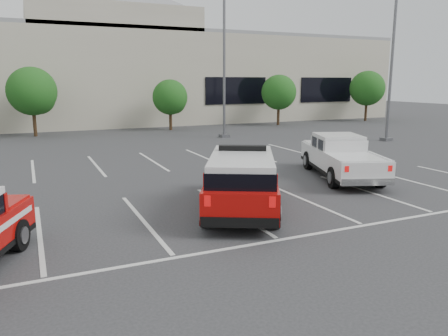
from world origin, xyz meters
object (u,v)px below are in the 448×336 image
Objects in this scene: tree_far_right at (368,90)px; light_pole_mid at (224,61)px; white_pickup at (341,161)px; convention_building at (89,72)px; tree_right at (279,93)px; tree_mid_right at (171,98)px; tree_mid_left at (33,93)px; fire_chief_suv at (242,185)px; light_pole_right at (392,60)px.

tree_far_right is 19.19m from light_pole_mid.
tree_far_right is 0.83× the size of white_pickup.
convention_building is at bearing 158.49° from tree_far_right.
tree_far_right is (10.00, 0.00, 0.27)m from tree_right.
white_pickup is at bearing -87.23° from tree_mid_right.
tree_far_right is (20.00, 0.00, 0.54)m from tree_mid_right.
convention_building is 17.96m from tree_right.
tree_mid_left is at bearing 180.00° from tree_far_right.
tree_far_right is at bearing 18.48° from light_pole_mid.
tree_right is at bearing -33.37° from convention_building.
light_pole_mid is at bearing 106.11° from white_pickup.
convention_building is 32.22m from fire_chief_suv.
tree_mid_right is at bearing -180.00° from tree_far_right.
tree_mid_left and tree_far_right have the same top height.
tree_mid_left is at bearing 153.08° from light_pole_mid.
white_pickup is at bearing -134.02° from tree_far_right.
convention_building is 26.99m from light_pole_right.
convention_building is 11.19m from tree_mid_left.
tree_mid_right is at bearing -0.00° from tree_mid_left.
light_pole_mid is 1.75× the size of white_pickup.
tree_right is 21.78m from white_pickup.
light_pole_right reaches higher than tree_far_right.
light_pole_mid reaches higher than tree_mid_left.
tree_mid_left is at bearing 139.18° from white_pickup.
light_pole_mid reaches higher than tree_mid_right.
fire_chief_suv is (0.14, -31.98, -3.94)m from convention_building.
tree_mid_left is (-5.09, -9.82, -1.68)m from convention_building.
white_pickup is at bearing -142.42° from light_pole_right.
light_pole_mid is at bearing 146.31° from light_pole_right.
convention_building reaches higher than light_pole_mid.
light_pole_right is at bearing -127.04° from tree_far_right.
light_pole_mid is at bearing -143.23° from tree_right.
tree_mid_right is at bearing 112.88° from white_pickup.
tree_far_right is at bearing 52.96° from light_pole_right.
fire_chief_suv is (-14.77, -22.16, -1.99)m from tree_right.
tree_mid_right is (10.00, -0.00, -0.54)m from tree_mid_left.
light_pole_mid is (6.82, -15.86, 0.47)m from convention_building.
convention_building is 15.04× the size of tree_mid_right.
tree_right reaches higher than tree_mid_right.
white_pickup is at bearing -94.00° from light_pole_mid.
light_pole_mid is 17.99m from fire_chief_suv.
convention_building is 5.86× the size of light_pole_right.
tree_mid_left is 20.00m from tree_right.
fire_chief_suv is at bearing -136.64° from white_pickup.
tree_mid_right reaches higher than white_pickup.
convention_building is 5.86× the size of light_pole_mid.
tree_far_right is at bearing 66.09° from white_pickup.
light_pole_right is at bearing -54.11° from convention_building.
tree_right reaches higher than white_pickup.
tree_mid_right is 0.70× the size of fire_chief_suv.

